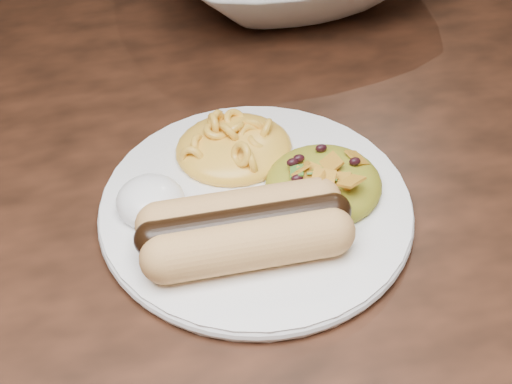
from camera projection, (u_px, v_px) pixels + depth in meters
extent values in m
cube|color=#482415|center=(85.00, 124.00, 0.65)|extent=(1.60, 0.90, 0.04)
cylinder|color=#482415|center=(496.00, 93.00, 1.30)|extent=(0.07, 0.07, 0.71)
cylinder|color=white|center=(256.00, 207.00, 0.53)|extent=(0.28, 0.28, 0.01)
cylinder|color=#ECB15F|center=(251.00, 246.00, 0.48)|extent=(0.12, 0.04, 0.03)
cylinder|color=#ECB15F|center=(239.00, 213.00, 0.50)|extent=(0.12, 0.04, 0.03)
cylinder|color=black|center=(245.00, 225.00, 0.48)|extent=(0.13, 0.03, 0.03)
ellipsoid|color=#FBA44E|center=(234.00, 135.00, 0.56)|extent=(0.10, 0.09, 0.04)
ellipsoid|color=white|center=(149.00, 194.00, 0.51)|extent=(0.05, 0.05, 0.03)
ellipsoid|color=orange|center=(324.00, 180.00, 0.53)|extent=(0.09, 0.08, 0.03)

